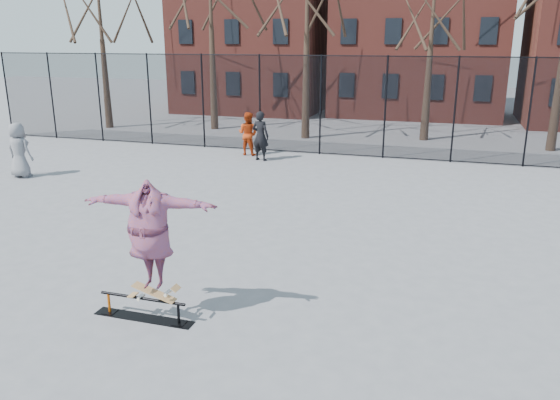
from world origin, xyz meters
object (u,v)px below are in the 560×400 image
(bystander_grey, at_px, (19,150))
(bystander_black, at_px, (261,136))
(skateboard, at_px, (154,296))
(bystander_red, at_px, (248,134))
(skater, at_px, (150,242))
(skate_rail, at_px, (143,310))

(bystander_grey, relative_size, bystander_black, 0.98)
(skateboard, xyz_separation_m, bystander_black, (-2.48, 12.58, 0.51))
(skateboard, xyz_separation_m, bystander_grey, (-9.46, 7.56, 0.49))
(bystander_red, bearing_deg, skateboard, 112.03)
(skateboard, relative_size, skater, 0.37)
(skater, height_order, bystander_black, skater)
(bystander_black, bearing_deg, bystander_red, -34.07)
(bystander_grey, bearing_deg, bystander_red, -132.71)
(skater, bearing_deg, bystander_red, 96.20)
(bystander_grey, bearing_deg, skater, 145.00)
(skater, distance_m, bystander_red, 13.84)
(skater, xyz_separation_m, bystander_red, (-3.32, 13.43, -0.53))
(skate_rail, xyz_separation_m, bystander_red, (-3.08, 13.43, 0.72))
(skate_rail, height_order, bystander_red, bystander_red)
(bystander_grey, bearing_deg, skateboard, 145.00)
(skate_rail, bearing_deg, skater, 0.00)
(bystander_red, bearing_deg, bystander_grey, 51.80)
(skater, bearing_deg, skate_rail, 172.32)
(skate_rail, bearing_deg, bystander_red, 102.93)
(skate_rail, xyz_separation_m, skater, (0.23, 0.00, 1.25))
(bystander_grey, relative_size, bystander_red, 1.07)
(bystander_red, bearing_deg, skate_rail, 111.08)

